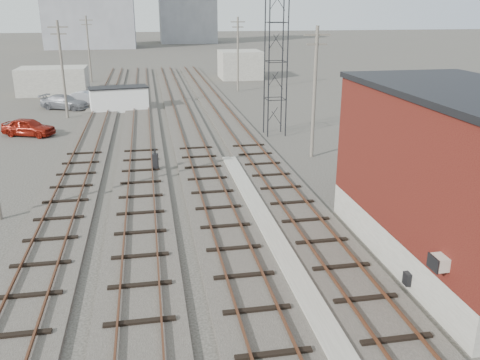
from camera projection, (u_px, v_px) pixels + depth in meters
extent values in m
plane|color=#282621|center=(185.00, 90.00, 65.00)|extent=(320.00, 320.00, 0.00)
cube|color=#332D28|center=(231.00, 124.00, 45.86)|extent=(3.20, 90.00, 0.20)
cube|color=#4C2816|center=(223.00, 122.00, 45.66)|extent=(0.07, 90.00, 0.12)
cube|color=#4C2816|center=(239.00, 121.00, 45.90)|extent=(0.07, 90.00, 0.12)
cube|color=#332D28|center=(187.00, 126.00, 45.18)|extent=(3.20, 90.00, 0.20)
cube|color=#4C2816|center=(179.00, 124.00, 44.98)|extent=(0.07, 90.00, 0.12)
cube|color=#4C2816|center=(195.00, 123.00, 45.22)|extent=(0.07, 90.00, 0.12)
cube|color=#332D28|center=(141.00, 128.00, 44.50)|extent=(3.20, 90.00, 0.20)
cube|color=#4C2816|center=(133.00, 126.00, 44.30)|extent=(0.07, 90.00, 0.12)
cube|color=#4C2816|center=(150.00, 125.00, 44.55)|extent=(0.07, 90.00, 0.12)
cube|color=#332D28|center=(94.00, 130.00, 43.82)|extent=(3.20, 90.00, 0.20)
cube|color=#4C2816|center=(86.00, 127.00, 43.62)|extent=(0.07, 90.00, 0.12)
cube|color=#4C2816|center=(103.00, 127.00, 43.87)|extent=(0.07, 90.00, 0.12)
cube|color=gray|center=(279.00, 249.00, 22.24)|extent=(0.90, 28.00, 0.26)
cube|color=gray|center=(453.00, 243.00, 21.37)|extent=(6.00, 12.00, 1.50)
cube|color=#571E14|center=(465.00, 164.00, 20.23)|extent=(6.00, 12.00, 5.50)
cube|color=black|center=(475.00, 92.00, 19.31)|extent=(6.20, 12.20, 0.25)
cube|color=beige|center=(439.00, 263.00, 16.61)|extent=(0.45, 0.62, 0.45)
cube|color=black|center=(407.00, 279.00, 19.06)|extent=(0.20, 0.35, 0.50)
cylinder|color=black|center=(269.00, 43.00, 39.42)|extent=(0.10, 0.10, 15.00)
cylinder|color=black|center=(288.00, 43.00, 39.67)|extent=(0.10, 0.10, 15.00)
cylinder|color=black|center=(265.00, 42.00, 40.81)|extent=(0.10, 0.10, 15.00)
cylinder|color=black|center=(283.00, 41.00, 41.07)|extent=(0.10, 0.10, 15.00)
cylinder|color=#595147|center=(63.00, 71.00, 47.46)|extent=(0.24, 0.24, 9.00)
cube|color=#595147|center=(58.00, 27.00, 46.20)|extent=(1.80, 0.12, 0.12)
cube|color=#595147|center=(58.00, 34.00, 46.39)|extent=(1.40, 0.12, 0.12)
cylinder|color=#595147|center=(89.00, 49.00, 70.73)|extent=(0.24, 0.24, 9.00)
cube|color=#595147|center=(86.00, 20.00, 69.46)|extent=(1.80, 0.12, 0.12)
cube|color=#595147|center=(86.00, 25.00, 69.66)|extent=(1.40, 0.12, 0.12)
cylinder|color=#595147|center=(314.00, 94.00, 34.87)|extent=(0.24, 0.24, 9.00)
cube|color=#595147|center=(317.00, 35.00, 33.61)|extent=(1.80, 0.12, 0.12)
cube|color=#595147|center=(317.00, 44.00, 33.80)|extent=(1.40, 0.12, 0.12)
cylinder|color=#595147|center=(238.00, 55.00, 62.79)|extent=(0.24, 0.24, 9.00)
cube|color=#595147|center=(238.00, 22.00, 61.52)|extent=(1.80, 0.12, 0.12)
cube|color=#595147|center=(238.00, 27.00, 61.72)|extent=(1.40, 0.12, 0.12)
cube|color=gray|center=(53.00, 81.00, 61.77)|extent=(8.00, 5.00, 3.20)
cube|color=gray|center=(240.00, 65.00, 75.19)|extent=(6.00, 6.00, 4.00)
cube|color=black|center=(155.00, 162.00, 32.70)|extent=(0.41, 0.41, 1.13)
cylinder|color=black|center=(155.00, 151.00, 32.46)|extent=(0.09, 0.09, 0.34)
cube|color=white|center=(119.00, 99.00, 51.87)|extent=(5.97, 3.25, 2.36)
cube|color=black|center=(118.00, 87.00, 51.47)|extent=(6.19, 3.46, 0.11)
imported|color=maroon|center=(28.00, 127.00, 41.94)|extent=(4.68, 3.26, 1.48)
imported|color=#9D9FA5|center=(87.00, 98.00, 55.76)|extent=(4.42, 2.93, 1.38)
imported|color=slate|center=(65.00, 102.00, 52.93)|extent=(5.45, 3.92, 1.47)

